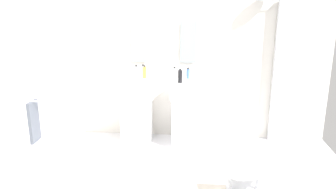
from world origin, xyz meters
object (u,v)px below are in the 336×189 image
towel_rack (32,123)px  soap_bottle_clear (174,74)px  pedestal_sink_right (187,110)px  pedestal_sink_left (137,109)px  soap_bottle_blue (188,74)px  lounge_chair (259,165)px  soap_bottle_white (136,72)px  soap_bottle_amber (144,72)px  soap_bottle_black (180,76)px  soap_bottle_grey (143,72)px  shower_column (277,69)px

towel_rack → soap_bottle_clear: bearing=29.7°
pedestal_sink_right → pedestal_sink_left: bearing=180.0°
soap_bottle_blue → lounge_chair: bearing=-59.5°
towel_rack → soap_bottle_blue: size_ratio=6.11×
soap_bottle_white → soap_bottle_amber: size_ratio=0.98×
lounge_chair → soap_bottle_white: (-1.54, 1.37, 0.69)m
pedestal_sink_left → soap_bottle_black: bearing=-11.7°
soap_bottle_grey → soap_bottle_black: bearing=-23.7°
shower_column → soap_bottle_blue: size_ratio=13.18×
soap_bottle_amber → pedestal_sink_right: bearing=-9.9°
soap_bottle_amber → soap_bottle_clear: soap_bottle_clear is taller
soap_bottle_black → soap_bottle_blue: soap_bottle_black is taller
lounge_chair → soap_bottle_amber: size_ratio=5.92×
lounge_chair → pedestal_sink_left: bearing=141.0°
pedestal_sink_right → towel_rack: 2.04m
towel_rack → soap_bottle_clear: (1.63, 0.93, 0.42)m
shower_column → soap_bottle_blue: bearing=-173.5°
pedestal_sink_left → soap_bottle_white: bearing=96.5°
soap_bottle_white → pedestal_sink_right: bearing=-10.5°
soap_bottle_white → soap_bottle_grey: 0.11m
towel_rack → soap_bottle_amber: size_ratio=5.20×
towel_rack → soap_bottle_amber: soap_bottle_amber is taller
pedestal_sink_left → soap_bottle_blue: 0.89m
pedestal_sink_left → soap_bottle_blue: soap_bottle_blue is taller
pedestal_sink_left → pedestal_sink_right: same height
lounge_chair → soap_bottle_white: 2.18m
soap_bottle_white → soap_bottle_grey: size_ratio=0.92×
pedestal_sink_right → soap_bottle_grey: size_ratio=5.40×
soap_bottle_white → shower_column: bearing=3.8°
shower_column → soap_bottle_white: 2.01m
shower_column → soap_bottle_black: bearing=-163.7°
shower_column → towel_rack: size_ratio=2.16×
soap_bottle_white → soap_bottle_clear: soap_bottle_clear is taller
pedestal_sink_left → soap_bottle_grey: 0.54m
soap_bottle_black → soap_bottle_clear: (-0.08, 0.11, 0.00)m
soap_bottle_black → soap_bottle_blue: size_ratio=1.22×
soap_bottle_black → soap_bottle_grey: (-0.54, 0.24, 0.00)m
soap_bottle_blue → soap_bottle_grey: size_ratio=0.80×
lounge_chair → soap_bottle_white: size_ratio=6.04×
soap_bottle_black → soap_bottle_amber: 0.57m
shower_column → lounge_chair: (-0.46, -1.51, -0.73)m
shower_column → soap_bottle_grey: (-1.90, -0.16, -0.03)m
soap_bottle_grey → pedestal_sink_right: bearing=-9.7°
pedestal_sink_left → soap_bottle_white: soap_bottle_white is taller
soap_bottle_black → shower_column: bearing=16.3°
soap_bottle_black → soap_bottle_amber: soap_bottle_black is taller
lounge_chair → soap_bottle_grey: soap_bottle_grey is taller
pedestal_sink_left → soap_bottle_amber: 0.54m
soap_bottle_clear → pedestal_sink_left: bearing=178.2°
pedestal_sink_left → soap_bottle_grey: soap_bottle_grey is taller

